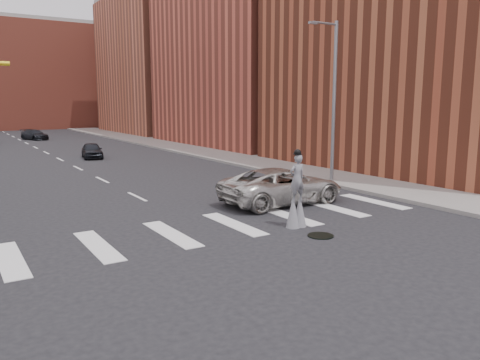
{
  "coord_description": "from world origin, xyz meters",
  "views": [
    {
      "loc": [
        -7.72,
        -13.77,
        4.59
      ],
      "look_at": [
        1.53,
        0.92,
        1.7
      ],
      "focal_mm": 35.0,
      "sensor_mm": 36.0,
      "label": 1
    }
  ],
  "objects": [
    {
      "name": "sidewalk_right",
      "position": [
        12.5,
        25.0,
        0.09
      ],
      "size": [
        5.0,
        90.0,
        0.18
      ],
      "primitive_type": "cube",
      "color": "slate",
      "rests_on": "ground"
    },
    {
      "name": "manhole",
      "position": [
        3.0,
        -2.0,
        0.02
      ],
      "size": [
        0.9,
        0.9,
        0.04
      ],
      "primitive_type": "cylinder",
      "color": "black",
      "rests_on": "ground"
    },
    {
      "name": "car_near",
      "position": [
        2.47,
        25.53,
        0.64
      ],
      "size": [
        2.1,
        3.95,
        1.28
      ],
      "primitive_type": "imported",
      "rotation": [
        0.0,
        0.0,
        -0.16
      ],
      "color": "black",
      "rests_on": "ground"
    },
    {
      "name": "car_far",
      "position": [
        1.6,
        48.79,
        0.63
      ],
      "size": [
        3.17,
        4.68,
        1.26
      ],
      "primitive_type": "imported",
      "rotation": [
        0.0,
        0.0,
        0.36
      ],
      "color": "black",
      "rests_on": "ground"
    },
    {
      "name": "building_near",
      "position": [
        22.0,
        8.0,
        11.0
      ],
      "size": [
        16.0,
        20.0,
        22.0
      ],
      "primitive_type": "cube",
      "color": "brown",
      "rests_on": "ground"
    },
    {
      "name": "building_backdrop",
      "position": [
        6.0,
        78.0,
        9.0
      ],
      "size": [
        26.0,
        14.0,
        18.0
      ],
      "primitive_type": "cube",
      "color": "#B24B37",
      "rests_on": "ground"
    },
    {
      "name": "stilt_performer",
      "position": [
        3.06,
        -0.58,
        1.15
      ],
      "size": [
        0.84,
        0.52,
        2.91
      ],
      "rotation": [
        0.0,
        0.0,
        3.15
      ],
      "color": "black",
      "rests_on": "ground"
    },
    {
      "name": "ground_plane",
      "position": [
        0.0,
        0.0,
        0.0
      ],
      "size": [
        160.0,
        160.0,
        0.0
      ],
      "primitive_type": "plane",
      "color": "black",
      "rests_on": "ground"
    },
    {
      "name": "building_mid",
      "position": [
        22.0,
        30.0,
        12.0
      ],
      "size": [
        16.0,
        22.0,
        24.0
      ],
      "primitive_type": "cube",
      "color": "#B24B37",
      "rests_on": "ground"
    },
    {
      "name": "suv_crossing",
      "position": [
        5.12,
        3.0,
        0.82
      ],
      "size": [
        5.91,
        2.74,
        1.64
      ],
      "primitive_type": "imported",
      "rotation": [
        0.0,
        0.0,
        1.57
      ],
      "color": "#BBB8B0",
      "rests_on": "ground"
    },
    {
      "name": "streetlight",
      "position": [
        10.9,
        6.0,
        4.9
      ],
      "size": [
        2.05,
        0.2,
        9.0
      ],
      "color": "slate",
      "rests_on": "ground"
    },
    {
      "name": "building_far",
      "position": [
        22.0,
        54.0,
        10.0
      ],
      "size": [
        16.0,
        22.0,
        20.0
      ],
      "primitive_type": "cube",
      "color": "#B85E44",
      "rests_on": "ground"
    }
  ]
}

